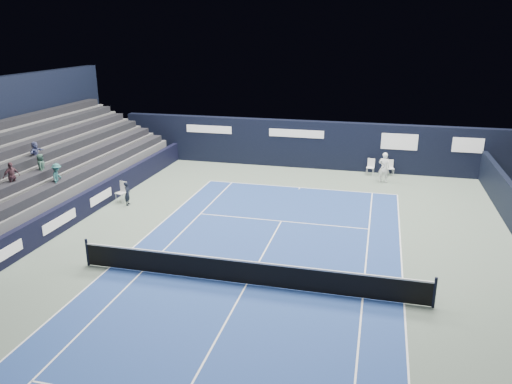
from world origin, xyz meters
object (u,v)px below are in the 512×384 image
at_px(folding_chair_back_b, 390,166).
at_px(tennis_net, 247,272).
at_px(folding_chair_back_a, 371,164).
at_px(line_judge_chair, 122,190).
at_px(tennis_player, 384,167).

xyz_separation_m(folding_chair_back_b, tennis_net, (-5.06, -15.88, -0.05)).
xyz_separation_m(folding_chair_back_a, line_judge_chair, (-12.67, -8.54, -0.06)).
relative_size(line_judge_chair, tennis_net, 0.08).
bearing_deg(folding_chair_back_b, tennis_net, -120.61).
height_order(folding_chair_back_b, tennis_player, tennis_player).
bearing_deg(tennis_player, folding_chair_back_b, 77.22).
relative_size(tennis_net, tennis_player, 7.03).
relative_size(line_judge_chair, tennis_player, 0.59).
bearing_deg(line_judge_chair, tennis_player, 43.35).
distance_m(tennis_net, tennis_player, 14.95).
distance_m(folding_chair_back_a, tennis_player, 1.76).
distance_m(folding_chair_back_b, tennis_net, 16.67).
distance_m(line_judge_chair, tennis_net, 11.36).
bearing_deg(tennis_net, tennis_player, 71.75).
height_order(line_judge_chair, tennis_player, tennis_player).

